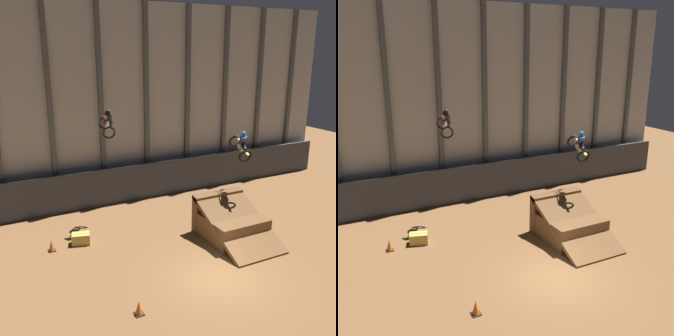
# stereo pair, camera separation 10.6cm
# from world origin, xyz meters

# --- Properties ---
(ground_plane) EXTENTS (60.00, 60.00, 0.00)m
(ground_plane) POSITION_xyz_m (0.00, 0.00, 0.00)
(ground_plane) COLOR brown
(arena_back_wall) EXTENTS (32.00, 0.40, 12.35)m
(arena_back_wall) POSITION_xyz_m (-0.00, 11.14, 6.17)
(arena_back_wall) COLOR #ADB2B7
(arena_back_wall) RESTS_ON ground_plane
(lower_barrier) EXTENTS (31.36, 0.20, 2.39)m
(lower_barrier) POSITION_xyz_m (0.00, 10.30, 1.20)
(lower_barrier) COLOR #383D47
(lower_barrier) RESTS_ON ground_plane
(dirt_ramp) EXTENTS (3.01, 4.34, 2.24)m
(dirt_ramp) POSITION_xyz_m (2.75, 3.20, 0.76)
(dirt_ramp) COLOR brown
(dirt_ramp) RESTS_ON ground_plane
(rider_bike_left_air) EXTENTS (1.39, 1.82, 1.67)m
(rider_bike_left_air) POSITION_xyz_m (-2.21, 7.79, 5.71)
(rider_bike_left_air) COLOR black
(rider_bike_right_air) EXTENTS (1.06, 1.90, 1.67)m
(rider_bike_right_air) POSITION_xyz_m (4.00, 4.19, 4.62)
(rider_bike_right_air) COLOR black
(traffic_cone_near_ramp) EXTENTS (0.36, 0.36, 0.58)m
(traffic_cone_near_ramp) POSITION_xyz_m (-4.08, -0.63, 0.28)
(traffic_cone_near_ramp) COLOR black
(traffic_cone_near_ramp) RESTS_ON ground_plane
(traffic_cone_arena_edge) EXTENTS (0.36, 0.36, 0.58)m
(traffic_cone_arena_edge) POSITION_xyz_m (-6.00, 5.80, 0.28)
(traffic_cone_arena_edge) COLOR black
(traffic_cone_arena_edge) RESTS_ON ground_plane
(hay_bale_trackside) EXTENTS (1.03, 0.83, 0.57)m
(hay_bale_trackside) POSITION_xyz_m (-4.52, 5.89, 0.28)
(hay_bale_trackside) COLOR #CCB751
(hay_bale_trackside) RESTS_ON ground_plane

